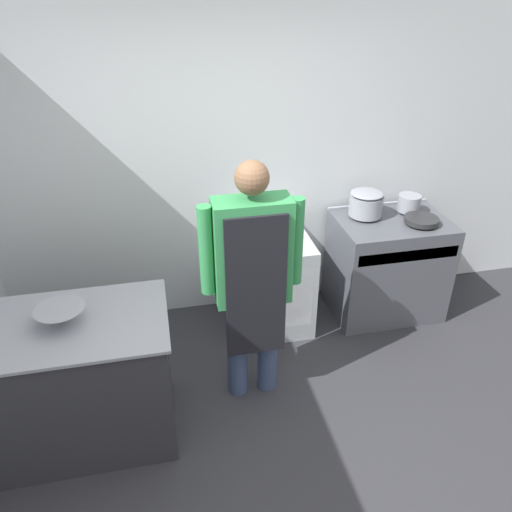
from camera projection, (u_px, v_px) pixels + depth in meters
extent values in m
plane|color=#2D2D33|center=(279.00, 476.00, 3.05)|extent=(14.00, 14.00, 0.00)
cube|color=silver|center=(223.00, 163.00, 4.01)|extent=(8.00, 0.05, 2.70)
cube|color=#2D2D33|center=(73.00, 383.00, 3.13)|extent=(1.21, 0.72, 0.88)
cube|color=gray|center=(59.00, 326.00, 2.91)|extent=(1.26, 0.75, 0.02)
cube|color=#4C4F56|center=(387.00, 266.00, 4.37)|extent=(0.93, 0.66, 0.89)
cube|color=gray|center=(408.00, 255.00, 3.96)|extent=(0.85, 0.03, 0.10)
cube|color=gray|center=(378.00, 204.00, 4.41)|extent=(0.93, 0.03, 0.02)
cube|color=#A8ADB2|center=(272.00, 281.00, 4.22)|extent=(0.61, 0.66, 0.81)
cube|color=silver|center=(281.00, 298.00, 3.93)|extent=(0.52, 0.02, 0.57)
cylinder|color=#38476B|center=(237.00, 347.00, 3.49)|extent=(0.14, 0.14, 0.81)
cylinder|color=#38476B|center=(267.00, 343.00, 3.53)|extent=(0.14, 0.14, 0.81)
cube|color=#338C4C|center=(252.00, 251.00, 3.13)|extent=(0.49, 0.22, 0.71)
cube|color=black|center=(256.00, 290.00, 3.14)|extent=(0.39, 0.02, 1.01)
cylinder|color=#338C4C|center=(206.00, 251.00, 3.06)|extent=(0.09, 0.09, 0.60)
cylinder|color=#338C4C|center=(296.00, 242.00, 3.17)|extent=(0.09, 0.09, 0.60)
sphere|color=brown|center=(252.00, 178.00, 2.89)|extent=(0.21, 0.21, 0.21)
cone|color=gray|center=(61.00, 316.00, 2.89)|extent=(0.29, 0.29, 0.11)
cylinder|color=gray|center=(366.00, 205.00, 4.15)|extent=(0.28, 0.28, 0.17)
ellipsoid|color=gray|center=(367.00, 193.00, 4.10)|extent=(0.27, 0.27, 0.05)
cylinder|color=#262628|center=(421.00, 220.00, 4.06)|extent=(0.28, 0.28, 0.04)
cylinder|color=gray|center=(409.00, 203.00, 4.23)|extent=(0.19, 0.19, 0.14)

